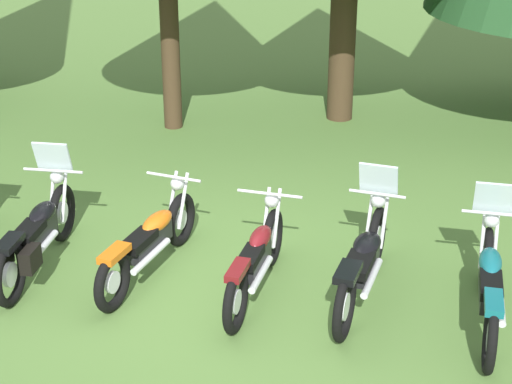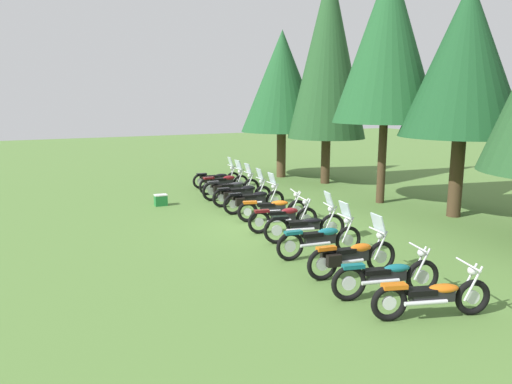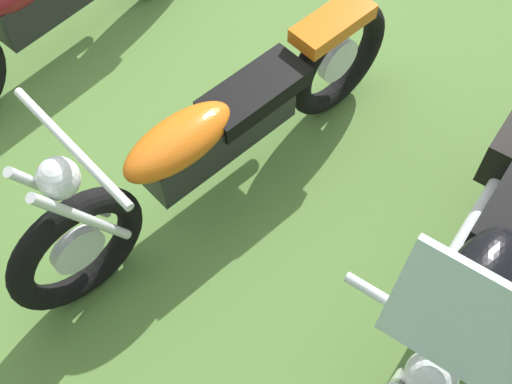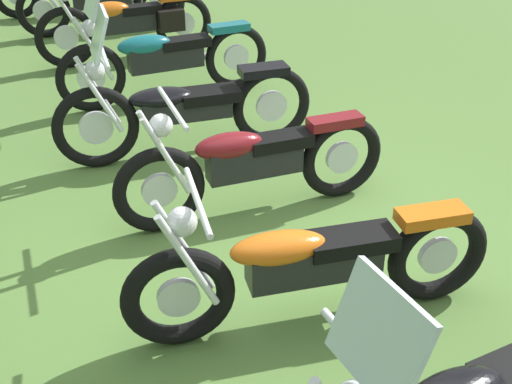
{
  "view_description": "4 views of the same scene",
  "coord_description": "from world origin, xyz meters",
  "px_view_note": "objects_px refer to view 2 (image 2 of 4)",
  "views": [
    {
      "loc": [
        1.4,
        -8.47,
        5.02
      ],
      "look_at": [
        0.59,
        0.6,
        0.91
      ],
      "focal_mm": 59.76,
      "sensor_mm": 36.0,
      "label": 1
    },
    {
      "loc": [
        12.76,
        -7.31,
        3.89
      ],
      "look_at": [
        -1.9,
        0.2,
        0.74
      ],
      "focal_mm": 33.92,
      "sensor_mm": 36.0,
      "label": 2
    },
    {
      "loc": [
        -1.75,
        1.73,
        2.96
      ],
      "look_at": [
        -0.98,
        0.41,
        0.56
      ],
      "focal_mm": 47.26,
      "sensor_mm": 36.0,
      "label": 3
    },
    {
      "loc": [
        -3.21,
        2.13,
        2.83
      ],
      "look_at": [
        -0.01,
        0.19,
        0.63
      ],
      "focal_mm": 46.83,
      "sensor_mm": 36.0,
      "label": 4
    }
  ],
  "objects_px": {
    "motorcycle_6": "(284,217)",
    "motorcycle_11": "(432,296)",
    "motorcycle_8": "(321,238)",
    "pine_tree_2": "(388,42)",
    "motorcycle_1": "(225,182)",
    "motorcycle_4": "(254,199)",
    "motorcycle_2": "(231,188)",
    "motorcycle_9": "(352,256)",
    "motorcycle_3": "(242,193)",
    "motorcycle_7": "(306,225)",
    "pine_tree_1": "(328,52)",
    "pine_tree_3": "(465,60)",
    "pine_tree_0": "(282,82)",
    "motorcycle_5": "(273,208)",
    "picnic_cooler": "(161,200)",
    "motorcycle_10": "(387,276)",
    "motorcycle_0": "(216,178)"
  },
  "relations": [
    {
      "from": "motorcycle_3",
      "to": "pine_tree_1",
      "type": "bearing_deg",
      "value": 30.92
    },
    {
      "from": "pine_tree_3",
      "to": "motorcycle_5",
      "type": "bearing_deg",
      "value": -110.97
    },
    {
      "from": "motorcycle_7",
      "to": "pine_tree_1",
      "type": "distance_m",
      "value": 11.27
    },
    {
      "from": "motorcycle_5",
      "to": "pine_tree_0",
      "type": "distance_m",
      "value": 10.21
    },
    {
      "from": "motorcycle_3",
      "to": "pine_tree_1",
      "type": "height_order",
      "value": "pine_tree_1"
    },
    {
      "from": "motorcycle_5",
      "to": "pine_tree_2",
      "type": "height_order",
      "value": "pine_tree_2"
    },
    {
      "from": "motorcycle_2",
      "to": "motorcycle_3",
      "type": "xyz_separation_m",
      "value": [
        1.26,
        -0.12,
        0.0
      ]
    },
    {
      "from": "motorcycle_2",
      "to": "motorcycle_4",
      "type": "height_order",
      "value": "motorcycle_2"
    },
    {
      "from": "motorcycle_1",
      "to": "pine_tree_0",
      "type": "bearing_deg",
      "value": 30.39
    },
    {
      "from": "motorcycle_3",
      "to": "motorcycle_5",
      "type": "height_order",
      "value": "motorcycle_3"
    },
    {
      "from": "motorcycle_3",
      "to": "motorcycle_8",
      "type": "height_order",
      "value": "motorcycle_8"
    },
    {
      "from": "motorcycle_3",
      "to": "motorcycle_4",
      "type": "distance_m",
      "value": 1.24
    },
    {
      "from": "motorcycle_1",
      "to": "motorcycle_6",
      "type": "relative_size",
      "value": 1.06
    },
    {
      "from": "motorcycle_1",
      "to": "motorcycle_4",
      "type": "distance_m",
      "value": 3.81
    },
    {
      "from": "motorcycle_2",
      "to": "motorcycle_4",
      "type": "bearing_deg",
      "value": -93.51
    },
    {
      "from": "motorcycle_3",
      "to": "pine_tree_3",
      "type": "relative_size",
      "value": 0.31
    },
    {
      "from": "motorcycle_3",
      "to": "pine_tree_2",
      "type": "xyz_separation_m",
      "value": [
        1.93,
        4.97,
        5.47
      ]
    },
    {
      "from": "motorcycle_5",
      "to": "motorcycle_10",
      "type": "bearing_deg",
      "value": -82.2
    },
    {
      "from": "motorcycle_8",
      "to": "pine_tree_2",
      "type": "xyz_separation_m",
      "value": [
        -4.41,
        5.79,
        5.46
      ]
    },
    {
      "from": "motorcycle_7",
      "to": "motorcycle_4",
      "type": "bearing_deg",
      "value": 99.28
    },
    {
      "from": "motorcycle_0",
      "to": "motorcycle_2",
      "type": "distance_m",
      "value": 2.69
    },
    {
      "from": "motorcycle_9",
      "to": "pine_tree_0",
      "type": "height_order",
      "value": "pine_tree_0"
    },
    {
      "from": "motorcycle_1",
      "to": "motorcycle_9",
      "type": "xyz_separation_m",
      "value": [
        10.31,
        -1.43,
        -0.01
      ]
    },
    {
      "from": "motorcycle_2",
      "to": "motorcycle_10",
      "type": "relative_size",
      "value": 1.08
    },
    {
      "from": "motorcycle_6",
      "to": "motorcycle_11",
      "type": "distance_m",
      "value": 6.29
    },
    {
      "from": "motorcycle_1",
      "to": "pine_tree_0",
      "type": "distance_m",
      "value": 6.69
    },
    {
      "from": "motorcycle_7",
      "to": "motorcycle_8",
      "type": "relative_size",
      "value": 0.99
    },
    {
      "from": "motorcycle_2",
      "to": "motorcycle_9",
      "type": "relative_size",
      "value": 1.11
    },
    {
      "from": "motorcycle_9",
      "to": "pine_tree_3",
      "type": "xyz_separation_m",
      "value": [
        -2.99,
        6.68,
        4.66
      ]
    },
    {
      "from": "pine_tree_1",
      "to": "pine_tree_3",
      "type": "xyz_separation_m",
      "value": [
        7.47,
        0.03,
        -0.86
      ]
    },
    {
      "from": "motorcycle_10",
      "to": "motorcycle_11",
      "type": "distance_m",
      "value": 1.09
    },
    {
      "from": "motorcycle_5",
      "to": "pine_tree_3",
      "type": "xyz_separation_m",
      "value": [
        2.21,
        5.78,
        4.71
      ]
    },
    {
      "from": "motorcycle_2",
      "to": "motorcycle_10",
      "type": "height_order",
      "value": "motorcycle_2"
    },
    {
      "from": "motorcycle_6",
      "to": "motorcycle_9",
      "type": "distance_m",
      "value": 3.97
    },
    {
      "from": "motorcycle_2",
      "to": "motorcycle_9",
      "type": "xyz_separation_m",
      "value": [
        9.04,
        -1.12,
        0.0
      ]
    },
    {
      "from": "motorcycle_7",
      "to": "motorcycle_11",
      "type": "relative_size",
      "value": 1.04
    },
    {
      "from": "motorcycle_6",
      "to": "pine_tree_1",
      "type": "height_order",
      "value": "pine_tree_1"
    },
    {
      "from": "motorcycle_1",
      "to": "motorcycle_3",
      "type": "distance_m",
      "value": 2.57
    },
    {
      "from": "motorcycle_2",
      "to": "pine_tree_3",
      "type": "height_order",
      "value": "pine_tree_3"
    },
    {
      "from": "motorcycle_2",
      "to": "motorcycle_6",
      "type": "height_order",
      "value": "motorcycle_2"
    },
    {
      "from": "pine_tree_1",
      "to": "picnic_cooler",
      "type": "height_order",
      "value": "pine_tree_1"
    },
    {
      "from": "motorcycle_4",
      "to": "motorcycle_7",
      "type": "distance_m",
      "value": 3.81
    },
    {
      "from": "motorcycle_8",
      "to": "motorcycle_11",
      "type": "relative_size",
      "value": 1.05
    },
    {
      "from": "motorcycle_1",
      "to": "motorcycle_2",
      "type": "height_order",
      "value": "motorcycle_2"
    },
    {
      "from": "motorcycle_0",
      "to": "motorcycle_5",
      "type": "distance_m",
      "value": 6.52
    },
    {
      "from": "motorcycle_5",
      "to": "motorcycle_7",
      "type": "xyz_separation_m",
      "value": [
        2.46,
        -0.34,
        0.05
      ]
    },
    {
      "from": "motorcycle_7",
      "to": "pine_tree_3",
      "type": "bearing_deg",
      "value": 16.19
    },
    {
      "from": "motorcycle_8",
      "to": "pine_tree_2",
      "type": "bearing_deg",
      "value": 44.8
    },
    {
      "from": "motorcycle_1",
      "to": "motorcycle_3",
      "type": "bearing_deg",
      "value": -101.66
    },
    {
      "from": "motorcycle_8",
      "to": "pine_tree_3",
      "type": "distance_m",
      "value": 8.14
    }
  ]
}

